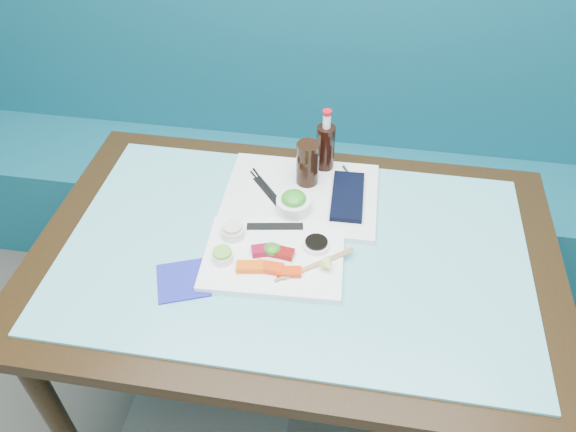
% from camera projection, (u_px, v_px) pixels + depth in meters
% --- Properties ---
extents(booth_bench, '(3.00, 0.56, 1.17)m').
position_uv_depth(booth_bench, '(325.00, 168.00, 2.36)').
color(booth_bench, '#0F5061').
rests_on(booth_bench, ground).
extents(dining_table, '(1.40, 0.90, 0.75)m').
position_uv_depth(dining_table, '(295.00, 271.00, 1.55)').
color(dining_table, black).
rests_on(dining_table, ground).
extents(glass_top, '(1.22, 0.76, 0.01)m').
position_uv_depth(glass_top, '(295.00, 249.00, 1.49)').
color(glass_top, '#5DB1BB').
rests_on(glass_top, dining_table).
extents(sashimi_plate, '(0.37, 0.28, 0.02)m').
position_uv_depth(sashimi_plate, '(273.00, 258.00, 1.45)').
color(sashimi_plate, white).
rests_on(sashimi_plate, glass_top).
extents(salmon_left, '(0.07, 0.04, 0.02)m').
position_uv_depth(salmon_left, '(250.00, 267.00, 1.41)').
color(salmon_left, '#EF5609').
rests_on(salmon_left, sashimi_plate).
extents(salmon_mid, '(0.07, 0.04, 0.02)m').
position_uv_depth(salmon_mid, '(270.00, 268.00, 1.40)').
color(salmon_mid, red).
rests_on(salmon_mid, sashimi_plate).
extents(salmon_right, '(0.06, 0.04, 0.01)m').
position_uv_depth(salmon_right, '(289.00, 272.00, 1.40)').
color(salmon_right, red).
rests_on(salmon_right, sashimi_plate).
extents(tuna_left, '(0.06, 0.05, 0.02)m').
position_uv_depth(tuna_left, '(262.00, 250.00, 1.45)').
color(tuna_left, maroon).
rests_on(tuna_left, sashimi_plate).
extents(tuna_right, '(0.06, 0.04, 0.02)m').
position_uv_depth(tuna_right, '(283.00, 253.00, 1.44)').
color(tuna_right, maroon).
rests_on(tuna_right, sashimi_plate).
extents(seaweed_garnish, '(0.06, 0.05, 0.03)m').
position_uv_depth(seaweed_garnish, '(272.00, 249.00, 1.45)').
color(seaweed_garnish, '#32741A').
rests_on(seaweed_garnish, sashimi_plate).
extents(ramekin_wasabi, '(0.07, 0.07, 0.02)m').
position_uv_depth(ramekin_wasabi, '(223.00, 257.00, 1.43)').
color(ramekin_wasabi, white).
rests_on(ramekin_wasabi, sashimi_plate).
extents(wasabi_fill, '(0.05, 0.05, 0.01)m').
position_uv_depth(wasabi_fill, '(222.00, 252.00, 1.42)').
color(wasabi_fill, '#6FB039').
rests_on(wasabi_fill, ramekin_wasabi).
extents(ramekin_ginger, '(0.07, 0.07, 0.03)m').
position_uv_depth(ramekin_ginger, '(233.00, 232.00, 1.49)').
color(ramekin_ginger, silver).
rests_on(ramekin_ginger, sashimi_plate).
extents(ginger_fill, '(0.06, 0.06, 0.01)m').
position_uv_depth(ginger_fill, '(232.00, 227.00, 1.48)').
color(ginger_fill, beige).
rests_on(ginger_fill, ramekin_ginger).
extents(soy_dish, '(0.08, 0.08, 0.01)m').
position_uv_depth(soy_dish, '(316.00, 245.00, 1.46)').
color(soy_dish, white).
rests_on(soy_dish, sashimi_plate).
extents(soy_fill, '(0.06, 0.06, 0.01)m').
position_uv_depth(soy_fill, '(316.00, 242.00, 1.46)').
color(soy_fill, black).
rests_on(soy_fill, soy_dish).
extents(lemon_wedge, '(0.05, 0.05, 0.04)m').
position_uv_depth(lemon_wedge, '(328.00, 266.00, 1.39)').
color(lemon_wedge, '#D5D866').
rests_on(lemon_wedge, sashimi_plate).
extents(chopstick_sleeve, '(0.15, 0.05, 0.00)m').
position_uv_depth(chopstick_sleeve, '(275.00, 226.00, 1.52)').
color(chopstick_sleeve, black).
rests_on(chopstick_sleeve, sashimi_plate).
extents(wooden_chopstick_a, '(0.19, 0.15, 0.01)m').
position_uv_depth(wooden_chopstick_a, '(315.00, 264.00, 1.42)').
color(wooden_chopstick_a, '#AF7652').
rests_on(wooden_chopstick_a, sashimi_plate).
extents(wooden_chopstick_b, '(0.17, 0.13, 0.01)m').
position_uv_depth(wooden_chopstick_b, '(319.00, 265.00, 1.42)').
color(wooden_chopstick_b, '#A0804B').
rests_on(wooden_chopstick_b, sashimi_plate).
extents(serving_tray, '(0.45, 0.34, 0.02)m').
position_uv_depth(serving_tray, '(301.00, 195.00, 1.63)').
color(serving_tray, white).
rests_on(serving_tray, glass_top).
extents(paper_placemat, '(0.31, 0.23, 0.00)m').
position_uv_depth(paper_placemat, '(301.00, 193.00, 1.63)').
color(paper_placemat, white).
rests_on(paper_placemat, serving_tray).
extents(seaweed_bowl, '(0.12, 0.12, 0.04)m').
position_uv_depth(seaweed_bowl, '(294.00, 205.00, 1.56)').
color(seaweed_bowl, white).
rests_on(seaweed_bowl, serving_tray).
extents(seaweed_salad, '(0.07, 0.07, 0.03)m').
position_uv_depth(seaweed_salad, '(294.00, 198.00, 1.55)').
color(seaweed_salad, '#2B8D20').
rests_on(seaweed_salad, seaweed_bowl).
extents(cola_glass, '(0.09, 0.09, 0.14)m').
position_uv_depth(cola_glass, '(307.00, 164.00, 1.62)').
color(cola_glass, black).
rests_on(cola_glass, serving_tray).
extents(navy_pouch, '(0.10, 0.21, 0.02)m').
position_uv_depth(navy_pouch, '(348.00, 196.00, 1.61)').
color(navy_pouch, black).
rests_on(navy_pouch, serving_tray).
extents(fork, '(0.05, 0.08, 0.01)m').
position_uv_depth(fork, '(348.00, 174.00, 1.69)').
color(fork, silver).
rests_on(fork, serving_tray).
extents(black_chopstick_a, '(0.14, 0.17, 0.01)m').
position_uv_depth(black_chopstick_a, '(267.00, 191.00, 1.63)').
color(black_chopstick_a, black).
rests_on(black_chopstick_a, serving_tray).
extents(black_chopstick_b, '(0.14, 0.20, 0.01)m').
position_uv_depth(black_chopstick_b, '(270.00, 191.00, 1.63)').
color(black_chopstick_b, black).
rests_on(black_chopstick_b, serving_tray).
extents(tray_sleeve, '(0.11, 0.13, 0.00)m').
position_uv_depth(tray_sleeve, '(268.00, 191.00, 1.63)').
color(tray_sleeve, black).
rests_on(tray_sleeve, serving_tray).
extents(cola_bottle_body, '(0.07, 0.07, 0.16)m').
position_uv_depth(cola_bottle_body, '(325.00, 150.00, 1.68)').
color(cola_bottle_body, black).
rests_on(cola_bottle_body, glass_top).
extents(cola_bottle_neck, '(0.02, 0.02, 0.04)m').
position_uv_depth(cola_bottle_neck, '(327.00, 121.00, 1.61)').
color(cola_bottle_neck, white).
rests_on(cola_bottle_neck, cola_bottle_body).
extents(cola_bottle_cap, '(0.03, 0.03, 0.01)m').
position_uv_depth(cola_bottle_cap, '(327.00, 112.00, 1.59)').
color(cola_bottle_cap, '#B50B1F').
rests_on(cola_bottle_cap, cola_bottle_neck).
extents(blue_napkin, '(0.17, 0.17, 0.01)m').
position_uv_depth(blue_napkin, '(183.00, 280.00, 1.41)').
color(blue_napkin, navy).
rests_on(blue_napkin, glass_top).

